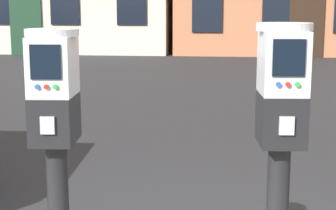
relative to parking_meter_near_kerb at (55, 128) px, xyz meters
name	(u,v)px	position (x,y,z in m)	size (l,w,h in m)	color
parking_meter_near_kerb	(55,128)	(0.00, 0.00, 0.00)	(0.23, 0.26, 1.31)	black
parking_meter_twin_adjacent	(280,129)	(0.91, 0.00, 0.02)	(0.23, 0.26, 1.33)	black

